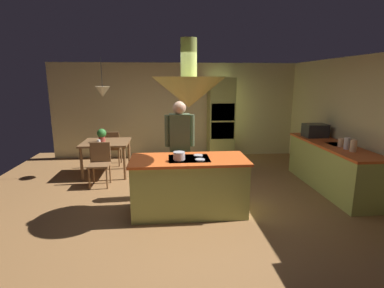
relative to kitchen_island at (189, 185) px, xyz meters
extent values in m
plane|color=olive|center=(0.00, 0.20, -0.46)|extent=(8.16, 8.16, 0.00)
cube|color=beige|center=(0.00, 3.65, 0.82)|extent=(6.80, 0.10, 2.55)
cube|color=beige|center=(3.25, 0.60, 0.82)|extent=(0.10, 7.20, 2.55)
cube|color=#A8B259|center=(0.00, 0.00, -0.02)|extent=(1.78, 0.78, 0.86)
cube|color=#E05B23|center=(0.00, 0.00, 0.43)|extent=(1.84, 0.84, 0.04)
cube|color=black|center=(0.00, 0.00, 0.44)|extent=(0.64, 0.52, 0.01)
cylinder|color=#B2B2B7|center=(-0.16, -0.13, 0.46)|extent=(0.15, 0.15, 0.02)
cylinder|color=#B2B2B7|center=(0.16, -0.13, 0.46)|extent=(0.15, 0.15, 0.02)
cylinder|color=#B2B2B7|center=(-0.16, 0.13, 0.46)|extent=(0.15, 0.15, 0.02)
cylinder|color=#B2B2B7|center=(0.16, 0.13, 0.46)|extent=(0.15, 0.15, 0.02)
cube|color=#A8B259|center=(2.84, 0.80, -0.02)|extent=(0.62, 2.42, 0.86)
cube|color=#E05B23|center=(2.84, 0.80, 0.43)|extent=(0.66, 2.46, 0.04)
cube|color=#B2B2B7|center=(3.00, 0.80, 0.37)|extent=(0.48, 0.36, 0.16)
cube|color=#A8B259|center=(1.10, 3.25, 0.63)|extent=(0.66, 0.62, 2.16)
cube|color=black|center=(1.10, 2.96, 0.84)|extent=(0.60, 0.04, 0.44)
cube|color=black|center=(1.10, 2.96, 0.36)|extent=(0.60, 0.04, 0.44)
cube|color=brown|center=(-1.70, 2.10, 0.28)|extent=(1.02, 0.93, 0.04)
cylinder|color=brown|center=(-2.15, 1.69, -0.10)|extent=(0.06, 0.06, 0.72)
cylinder|color=brown|center=(-1.25, 1.69, -0.10)|extent=(0.06, 0.06, 0.72)
cylinder|color=brown|center=(-2.15, 2.51, -0.10)|extent=(0.06, 0.06, 0.72)
cylinder|color=brown|center=(-1.25, 2.51, -0.10)|extent=(0.06, 0.06, 0.72)
cylinder|color=tan|center=(-0.20, 0.69, -0.02)|extent=(0.14, 0.14, 0.86)
cylinder|color=tan|center=(-0.02, 0.69, -0.02)|extent=(0.14, 0.14, 0.86)
cube|color=#4C6042|center=(-0.11, 0.69, 0.74)|extent=(0.36, 0.22, 0.66)
cylinder|color=#4C6042|center=(-0.33, 0.69, 0.77)|extent=(0.09, 0.09, 0.56)
cylinder|color=#4C6042|center=(0.11, 0.69, 0.77)|extent=(0.09, 0.09, 0.56)
sphere|color=tan|center=(-0.11, 0.69, 1.17)|extent=(0.23, 0.23, 0.23)
cone|color=#A8B259|center=(0.00, 0.00, 1.47)|extent=(1.10, 1.10, 0.45)
cylinder|color=#A8B259|center=(0.00, 0.00, 1.97)|extent=(0.24, 0.24, 0.55)
cone|color=beige|center=(-1.70, 2.10, 1.40)|extent=(0.32, 0.32, 0.22)
cylinder|color=black|center=(-1.70, 2.10, 1.81)|extent=(0.01, 0.01, 0.60)
cube|color=brown|center=(-1.70, 1.33, -0.02)|extent=(0.40, 0.40, 0.04)
cube|color=brown|center=(-1.70, 1.51, 0.20)|extent=(0.40, 0.04, 0.42)
cylinder|color=brown|center=(-1.87, 1.16, -0.24)|extent=(0.04, 0.04, 0.43)
cylinder|color=brown|center=(-1.53, 1.16, -0.24)|extent=(0.04, 0.04, 0.43)
cylinder|color=brown|center=(-1.87, 1.50, -0.24)|extent=(0.04, 0.04, 0.43)
cylinder|color=brown|center=(-1.53, 1.50, -0.24)|extent=(0.04, 0.04, 0.43)
cube|color=brown|center=(-1.70, 2.87, -0.02)|extent=(0.40, 0.40, 0.04)
cube|color=brown|center=(-1.70, 2.69, 0.20)|extent=(0.40, 0.04, 0.42)
cylinder|color=brown|center=(-1.53, 3.04, -0.24)|extent=(0.04, 0.04, 0.43)
cylinder|color=brown|center=(-1.87, 3.04, -0.24)|extent=(0.04, 0.04, 0.43)
cylinder|color=brown|center=(-1.53, 2.70, -0.24)|extent=(0.04, 0.04, 0.43)
cylinder|color=brown|center=(-1.87, 2.70, -0.24)|extent=(0.04, 0.04, 0.43)
cylinder|color=#99382D|center=(-1.77, 2.05, 0.36)|extent=(0.14, 0.14, 0.12)
sphere|color=#2D722D|center=(-1.77, 2.05, 0.50)|extent=(0.20, 0.20, 0.20)
cylinder|color=white|center=(-1.80, 1.87, 0.35)|extent=(0.07, 0.07, 0.09)
cylinder|color=#E0B78C|center=(2.84, 0.19, 0.55)|extent=(0.11, 0.11, 0.21)
cylinder|color=silver|center=(2.84, 0.37, 0.55)|extent=(0.11, 0.11, 0.21)
cylinder|color=#E0B78C|center=(2.84, 0.55, 0.53)|extent=(0.11, 0.11, 0.16)
cube|color=#232326|center=(2.84, 1.53, 0.59)|extent=(0.46, 0.36, 0.28)
cylinder|color=#B2B2B7|center=(-0.16, -0.13, 0.53)|extent=(0.18, 0.18, 0.12)
camera|label=1|loc=(-0.34, -4.45, 1.66)|focal=27.49mm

